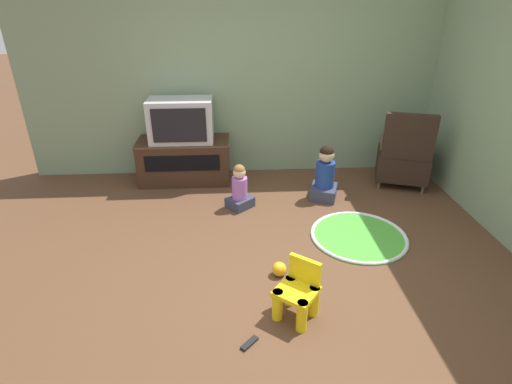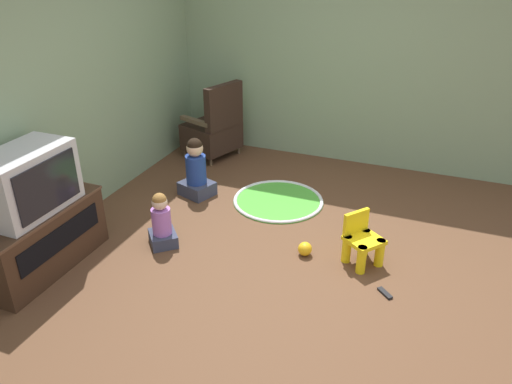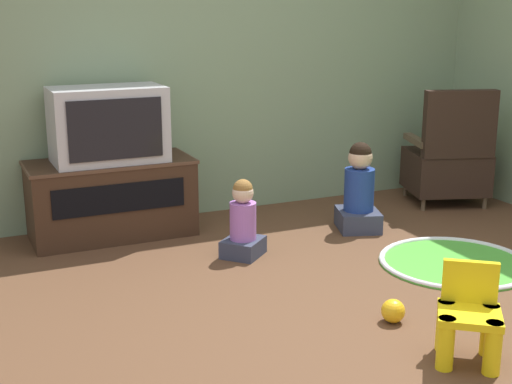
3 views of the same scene
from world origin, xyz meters
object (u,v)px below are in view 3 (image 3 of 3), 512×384
at_px(tv_cabinet, 111,197).
at_px(child_watching_center, 243,223).
at_px(television, 108,125).
at_px(yellow_kid_chair, 469,322).
at_px(child_watching_left, 359,192).
at_px(toy_ball, 393,311).
at_px(black_armchair, 448,161).

xyz_separation_m(tv_cabinet, child_watching_center, (0.69, -0.79, -0.06)).
distance_m(tv_cabinet, child_watching_center, 1.05).
distance_m(television, child_watching_center, 1.19).
xyz_separation_m(tv_cabinet, yellow_kid_chair, (1.09, -2.56, -0.10)).
height_order(child_watching_left, child_watching_center, child_watching_left).
xyz_separation_m(child_watching_center, toy_ball, (0.31, -1.28, -0.17)).
xyz_separation_m(yellow_kid_chair, child_watching_center, (-0.39, 1.77, 0.04)).
distance_m(black_armchair, yellow_kid_chair, 2.82).
distance_m(tv_cabinet, yellow_kid_chair, 2.78).
relative_size(tv_cabinet, black_armchair, 1.19).
relative_size(black_armchair, child_watching_center, 1.86).
height_order(tv_cabinet, child_watching_center, tv_cabinet).
bearing_deg(child_watching_left, black_armchair, -55.16).
bearing_deg(tv_cabinet, child_watching_center, -48.67).
relative_size(tv_cabinet, toy_ball, 9.22).
bearing_deg(television, tv_cabinet, 90.00).
xyz_separation_m(television, black_armchair, (2.78, -0.29, -0.46)).
height_order(tv_cabinet, child_watching_left, child_watching_left).
bearing_deg(child_watching_left, television, 90.15).
bearing_deg(child_watching_left, child_watching_center, 119.05).
relative_size(yellow_kid_chair, child_watching_center, 0.87).
distance_m(black_armchair, child_watching_left, 1.11).
relative_size(tv_cabinet, child_watching_center, 2.22).
bearing_deg(black_armchair, yellow_kid_chair, 71.51).
height_order(tv_cabinet, yellow_kid_chair, tv_cabinet).
xyz_separation_m(tv_cabinet, television, (0.00, -0.02, 0.53)).
height_order(child_watching_center, toy_ball, child_watching_center).
height_order(black_armchair, child_watching_center, black_armchair).
bearing_deg(toy_ball, child_watching_left, 64.25).
xyz_separation_m(television, child_watching_left, (1.71, -0.59, -0.54)).
height_order(black_armchair, yellow_kid_chair, black_armchair).
bearing_deg(television, child_watching_center, -47.80).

